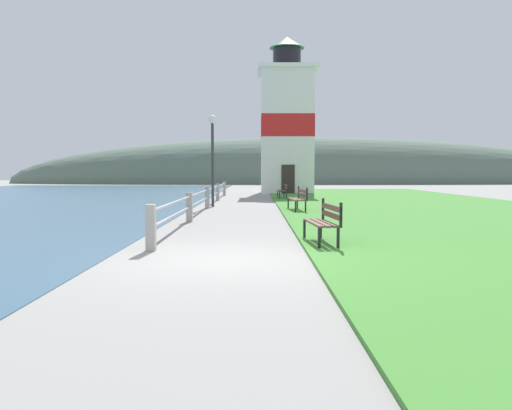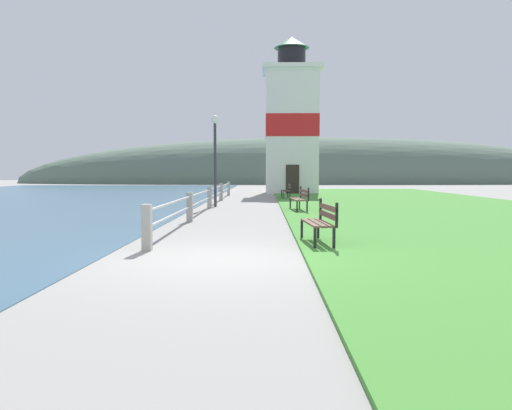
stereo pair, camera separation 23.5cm
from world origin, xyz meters
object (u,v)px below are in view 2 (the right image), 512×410
object	(u,v)px
lighthouse	(291,125)
lamp_post	(215,144)
park_bench_midway	(301,197)
park_bench_far	(287,189)
park_bench_near	(321,220)

from	to	relation	value
lighthouse	lamp_post	bearing A→B (deg)	-106.27
park_bench_midway	lamp_post	distance (m)	4.86
park_bench_far	lighthouse	distance (m)	8.82
park_bench_near	lighthouse	xyz separation A→B (m)	(0.74, 25.22, 4.30)
park_bench_near	park_bench_far	size ratio (longest dim) A/B	0.94
park_bench_midway	lamp_post	size ratio (longest dim) A/B	0.50
park_bench_far	lighthouse	xyz separation A→B (m)	(0.63, 7.68, 4.30)
park_bench_far	lighthouse	bearing A→B (deg)	-95.90
lighthouse	lamp_post	size ratio (longest dim) A/B	2.76
lamp_post	park_bench_midway	bearing A→B (deg)	-35.49
park_bench_far	lamp_post	distance (m)	7.41
park_bench_near	park_bench_midway	world-z (taller)	same
park_bench_near	lamp_post	bearing A→B (deg)	-78.68
park_bench_midway	lighthouse	world-z (taller)	lighthouse
park_bench_midway	lighthouse	distance (m)	16.96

